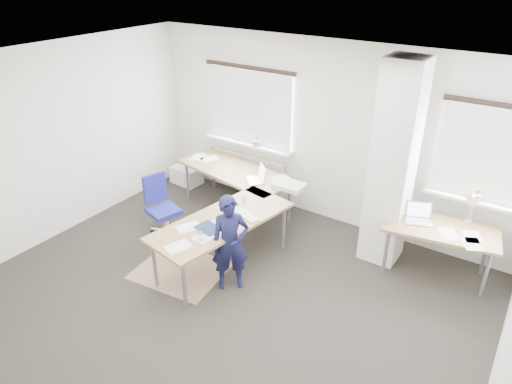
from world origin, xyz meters
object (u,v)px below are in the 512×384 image
Objects in this scene: desk_main at (233,195)px; task_chair at (164,219)px; desk_side at (441,230)px; person at (230,244)px.

desk_main reaches higher than task_chair.
person is at bearing -150.88° from desk_side.
person is (1.58, -0.41, 0.38)m from task_chair.
desk_side is 3.91m from task_chair.
task_chair is (-3.67, -1.28, -0.42)m from desk_side.
person reaches higher than desk_main.
person is at bearing -45.20° from desk_main.
desk_side is (2.76, 0.73, -0.01)m from desk_main.
desk_side is 1.57× the size of task_chair.
desk_main is 1.98× the size of desk_side.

